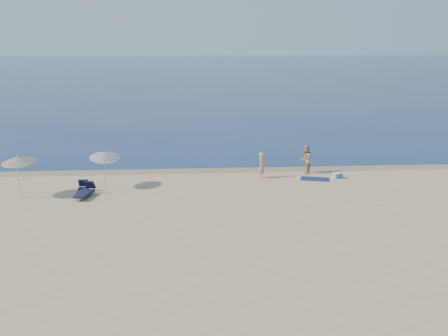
% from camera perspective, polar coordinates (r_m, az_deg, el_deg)
% --- Properties ---
extents(ground, '(160.00, 160.00, 0.00)m').
position_cam_1_polar(ground, '(19.36, 6.59, -14.41)').
color(ground, tan).
rests_on(ground, ground).
extents(sea, '(240.00, 160.00, 0.01)m').
position_cam_1_polar(sea, '(117.13, -2.35, 9.50)').
color(sea, '#0D2250').
rests_on(sea, ground).
extents(wet_sand_strip, '(240.00, 1.60, 0.00)m').
position_cam_1_polar(wet_sand_strip, '(37.42, 1.25, -0.20)').
color(wet_sand_strip, '#847254').
rests_on(wet_sand_strip, ground).
extents(person_left, '(0.67, 0.72, 1.65)m').
position_cam_1_polar(person_left, '(35.29, 3.88, 0.28)').
color(person_left, tan).
rests_on(person_left, ground).
extents(person_right, '(0.97, 1.09, 1.86)m').
position_cam_1_polar(person_right, '(36.70, 8.32, 0.86)').
color(person_right, tan).
rests_on(person_right, ground).
extents(beach_towel, '(1.97, 1.43, 0.03)m').
position_cam_1_polar(beach_towel, '(35.59, 9.22, -1.10)').
color(beach_towel, '#0F1C4B').
rests_on(beach_towel, ground).
extents(white_bag, '(0.38, 0.33, 0.32)m').
position_cam_1_polar(white_bag, '(36.13, 11.36, -0.73)').
color(white_bag, white).
rests_on(white_bag, ground).
extents(blue_cooler, '(0.43, 0.31, 0.30)m').
position_cam_1_polar(blue_cooler, '(36.04, 11.61, -0.80)').
color(blue_cooler, '#1E59A5').
rests_on(blue_cooler, ground).
extents(umbrella_near, '(2.22, 2.24, 2.36)m').
position_cam_1_polar(umbrella_near, '(33.47, -12.02, 1.28)').
color(umbrella_near, silver).
rests_on(umbrella_near, ground).
extents(umbrella_far, '(2.43, 2.44, 2.49)m').
position_cam_1_polar(umbrella_far, '(32.94, -20.18, 0.82)').
color(umbrella_far, silver).
rests_on(umbrella_far, ground).
extents(lounger_left, '(1.03, 1.91, 0.80)m').
position_cam_1_polar(lounger_left, '(32.31, -13.93, -2.39)').
color(lounger_left, '#121533').
rests_on(lounger_left, ground).
extents(lounger_right, '(0.68, 1.75, 0.75)m').
position_cam_1_polar(lounger_right, '(32.87, -14.16, -2.15)').
color(lounger_right, '#151739').
rests_on(lounger_right, ground).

